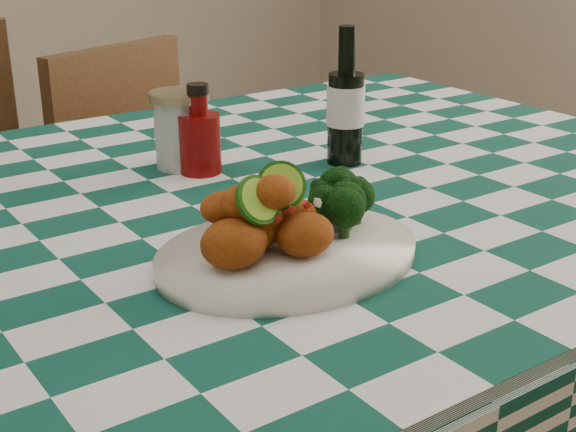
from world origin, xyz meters
TOP-DOWN VIEW (x-y plane):
  - plate at (0.00, -0.22)m, footprint 0.31×0.25m
  - fried_chicken_pile at (-0.02, -0.22)m, footprint 0.14×0.10m
  - broccoli_side at (0.09, -0.21)m, footprint 0.08×0.08m
  - ketchup_bottle at (0.08, 0.12)m, footprint 0.08×0.08m
  - mason_jar at (0.07, 0.16)m, footprint 0.12×0.12m
  - beer_bottle at (0.29, 0.03)m, footprint 0.06×0.06m
  - wooden_chair_right at (0.32, 0.68)m, footprint 0.50×0.52m

SIDE VIEW (x-z plane):
  - wooden_chair_right at x=0.32m, z-range 0.00..0.86m
  - plate at x=0.00m, z-range 0.79..0.80m
  - broccoli_side at x=0.09m, z-range 0.80..0.87m
  - mason_jar at x=0.07m, z-range 0.79..0.90m
  - fried_chicken_pile at x=-0.02m, z-range 0.80..0.89m
  - ketchup_bottle at x=0.08m, z-range 0.79..0.92m
  - beer_bottle at x=0.29m, z-range 0.79..0.99m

